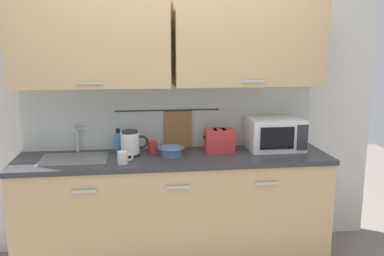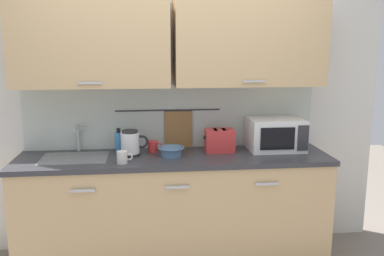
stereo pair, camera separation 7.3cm
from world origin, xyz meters
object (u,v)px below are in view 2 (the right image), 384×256
(dish_soap_bottle, at_px, (119,141))
(toaster, at_px, (219,140))
(electric_kettle, at_px, (131,143))
(microwave, at_px, (275,134))
(mixing_bowl, at_px, (171,151))
(mug_by_kettle, at_px, (153,146))
(mug_near_sink, at_px, (123,157))

(dish_soap_bottle, xyz_separation_m, toaster, (0.84, -0.11, 0.01))
(electric_kettle, bearing_deg, microwave, 2.57)
(mixing_bowl, distance_m, toaster, 0.43)
(electric_kettle, xyz_separation_m, dish_soap_bottle, (-0.11, 0.15, -0.01))
(mug_by_kettle, bearing_deg, toaster, -4.44)
(mug_by_kettle, bearing_deg, microwave, -1.76)
(microwave, distance_m, dish_soap_bottle, 1.33)
(microwave, distance_m, mug_near_sink, 1.31)
(toaster, bearing_deg, mixing_bowl, -165.68)
(mixing_bowl, bearing_deg, microwave, 7.38)
(electric_kettle, height_order, mug_near_sink, electric_kettle)
(dish_soap_bottle, relative_size, toaster, 0.77)
(electric_kettle, distance_m, mug_near_sink, 0.24)
(dish_soap_bottle, bearing_deg, electric_kettle, -54.91)
(mixing_bowl, bearing_deg, electric_kettle, 169.25)
(dish_soap_bottle, bearing_deg, microwave, -4.10)
(mug_near_sink, height_order, toaster, toaster)
(dish_soap_bottle, height_order, mug_near_sink, dish_soap_bottle)
(microwave, height_order, mug_by_kettle, microwave)
(electric_kettle, distance_m, mixing_bowl, 0.33)
(dish_soap_bottle, relative_size, mug_near_sink, 1.63)
(electric_kettle, bearing_deg, mug_by_kettle, 25.71)
(microwave, height_order, toaster, microwave)
(mixing_bowl, bearing_deg, toaster, 14.32)
(mug_near_sink, distance_m, mug_by_kettle, 0.40)
(microwave, height_order, dish_soap_bottle, microwave)
(microwave, bearing_deg, mug_near_sink, -167.38)
(dish_soap_bottle, distance_m, mug_near_sink, 0.39)
(mug_near_sink, xyz_separation_m, mixing_bowl, (0.38, 0.17, -0.00))
(electric_kettle, xyz_separation_m, mug_by_kettle, (0.18, 0.09, -0.05))
(electric_kettle, relative_size, mixing_bowl, 1.06)
(dish_soap_bottle, distance_m, mug_by_kettle, 0.30)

